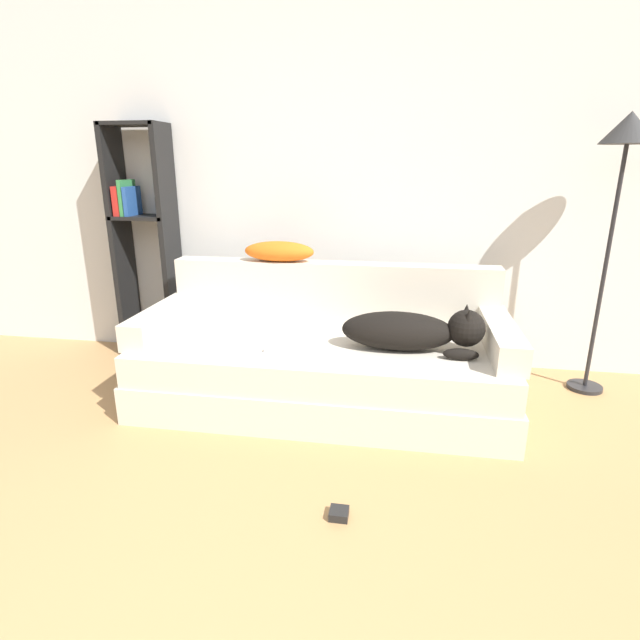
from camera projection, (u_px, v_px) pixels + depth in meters
wall_back at (320, 164)px, 3.31m from camera, size 7.32×0.06×2.70m
couch at (323, 371)px, 2.92m from camera, size 2.09×0.94×0.39m
couch_backrest at (333, 291)px, 3.18m from camera, size 2.05×0.15×0.37m
couch_arm_left at (163, 320)px, 2.98m from camera, size 0.15×0.75×0.15m
couch_arm_right at (501, 337)px, 2.68m from camera, size 0.15×0.75×0.15m
dog at (413, 330)px, 2.67m from camera, size 0.76×0.26×0.26m
laptop at (297, 344)px, 2.77m from camera, size 0.34×0.27×0.02m
throw_pillow at (279, 251)px, 3.14m from camera, size 0.45×0.18×0.13m
bookshelf at (143, 232)px, 3.47m from camera, size 0.40×0.26×1.61m
floor_lamp at (625, 155)px, 2.71m from camera, size 0.29×0.29×1.62m
power_adapter at (339, 514)px, 1.99m from camera, size 0.08×0.08×0.03m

